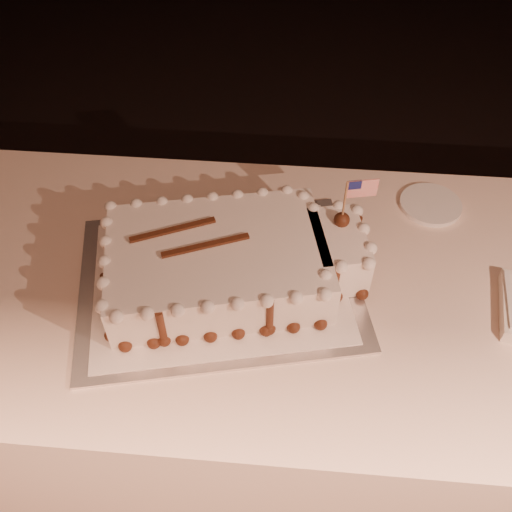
# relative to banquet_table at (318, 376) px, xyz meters

# --- Properties ---
(room_shell) EXTENTS (6.10, 8.10, 2.90)m
(room_shell) POSITION_rel_banquet_table_xyz_m (0.00, -0.60, 1.02)
(room_shell) COLOR black
(room_shell) RESTS_ON ground
(banquet_table) EXTENTS (2.40, 0.80, 0.75)m
(banquet_table) POSITION_rel_banquet_table_xyz_m (0.00, 0.00, 0.00)
(banquet_table) COLOR #FFDDC5
(banquet_table) RESTS_ON ground
(cake_board) EXTENTS (0.68, 0.56, 0.01)m
(cake_board) POSITION_rel_banquet_table_xyz_m (-0.24, -0.01, 0.38)
(cake_board) COLOR silver
(cake_board) RESTS_ON banquet_table
(doily) EXTENTS (0.60, 0.51, 0.00)m
(doily) POSITION_rel_banquet_table_xyz_m (-0.24, -0.01, 0.38)
(doily) COLOR white
(doily) RESTS_ON cake_board
(sheet_cake) EXTENTS (0.58, 0.40, 0.22)m
(sheet_cake) POSITION_rel_banquet_table_xyz_m (-0.21, -0.00, 0.44)
(sheet_cake) COLOR white
(sheet_cake) RESTS_ON doily
(side_plate) EXTENTS (0.15, 0.15, 0.01)m
(side_plate) POSITION_rel_banquet_table_xyz_m (0.24, 0.27, 0.38)
(side_plate) COLOR white
(side_plate) RESTS_ON banquet_table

